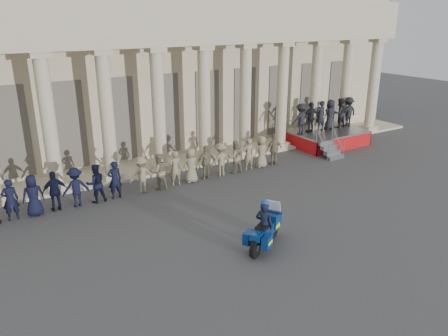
{
  "coord_description": "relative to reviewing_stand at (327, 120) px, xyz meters",
  "views": [
    {
      "loc": [
        -7.11,
        -11.91,
        7.72
      ],
      "look_at": [
        2.0,
        2.93,
        1.6
      ],
      "focal_mm": 35.0,
      "sensor_mm": 36.0,
      "label": 1
    }
  ],
  "objects": [
    {
      "name": "ground",
      "position": [
        -12.23,
        -7.37,
        -1.58
      ],
      "size": [
        90.0,
        90.0,
        0.0
      ],
      "primitive_type": "plane",
      "color": "#39393C",
      "rests_on": "ground"
    },
    {
      "name": "building",
      "position": [
        -12.23,
        7.38,
        2.95
      ],
      "size": [
        40.0,
        12.5,
        9.0
      ],
      "color": "tan",
      "rests_on": "ground"
    },
    {
      "name": "officer_rank",
      "position": [
        -15.72,
        -1.46,
        -0.72
      ],
      "size": [
        21.56,
        0.65,
        1.72
      ],
      "color": "black",
      "rests_on": "ground"
    },
    {
      "name": "reviewing_stand",
      "position": [
        0.0,
        0.0,
        0.0
      ],
      "size": [
        5.2,
        4.27,
        2.77
      ],
      "color": "gray",
      "rests_on": "ground"
    },
    {
      "name": "motorcycle",
      "position": [
        -10.98,
        -8.43,
        -0.93
      ],
      "size": [
        2.07,
        1.54,
        1.49
      ],
      "rotation": [
        0.0,
        0.0,
        0.53
      ],
      "color": "black",
      "rests_on": "ground"
    },
    {
      "name": "rider",
      "position": [
        -11.09,
        -8.49,
        -0.66
      ],
      "size": [
        0.69,
        0.77,
        1.85
      ],
      "rotation": [
        0.0,
        0.0,
        2.11
      ],
      "color": "black",
      "rests_on": "ground"
    }
  ]
}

